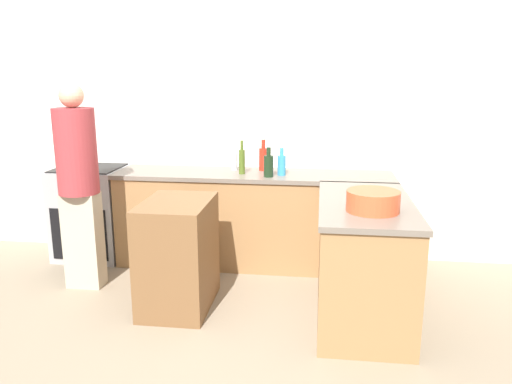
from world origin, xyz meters
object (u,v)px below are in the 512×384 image
object	(u,v)px
range_oven	(92,212)
dish_soap_bottle	(282,164)
wine_bottle_dark	(269,165)
mixing_bowl	(373,201)
person_by_range	(78,180)
vinegar_bottle_clear	(234,161)
olive_oil_bottle	(242,161)
hot_sauce_bottle	(263,158)
island_table	(178,255)

from	to	relation	value
range_oven	dish_soap_bottle	size ratio (longest dim) A/B	3.62
range_oven	wine_bottle_dark	distance (m)	1.92
mixing_bowl	person_by_range	bearing A→B (deg)	168.04
vinegar_bottle_clear	olive_oil_bottle	xyz separation A→B (m)	(0.10, -0.17, 0.03)
dish_soap_bottle	person_by_range	xyz separation A→B (m)	(-1.67, -0.65, -0.06)
wine_bottle_dark	vinegar_bottle_clear	bearing A→B (deg)	143.40
vinegar_bottle_clear	hot_sauce_bottle	xyz separation A→B (m)	(0.28, 0.02, 0.02)
mixing_bowl	hot_sauce_bottle	size ratio (longest dim) A/B	1.21
range_oven	island_table	size ratio (longest dim) A/B	1.06
island_table	wine_bottle_dark	xyz separation A→B (m)	(0.63, 0.83, 0.59)
dish_soap_bottle	person_by_range	bearing A→B (deg)	-158.84
mixing_bowl	wine_bottle_dark	distance (m)	1.36
vinegar_bottle_clear	wine_bottle_dark	size ratio (longest dim) A/B	0.89
hot_sauce_bottle	wine_bottle_dark	distance (m)	0.31
mixing_bowl	dish_soap_bottle	size ratio (longest dim) A/B	1.43
mixing_bowl	olive_oil_bottle	xyz separation A→B (m)	(-1.10, 1.17, 0.05)
wine_bottle_dark	olive_oil_bottle	bearing A→B (deg)	158.74
dish_soap_bottle	vinegar_bottle_clear	distance (m)	0.51
island_table	dish_soap_bottle	bearing A→B (deg)	51.04
range_oven	person_by_range	bearing A→B (deg)	-70.00
dish_soap_bottle	person_by_range	distance (m)	1.80
vinegar_bottle_clear	mixing_bowl	bearing A→B (deg)	-48.11
mixing_bowl	vinegar_bottle_clear	size ratio (longest dim) A/B	1.52
wine_bottle_dark	person_by_range	bearing A→B (deg)	-160.26
island_table	hot_sauce_bottle	world-z (taller)	hot_sauce_bottle
dish_soap_bottle	wine_bottle_dark	xyz separation A→B (m)	(-0.11, -0.09, 0.01)
mixing_bowl	person_by_range	size ratio (longest dim) A/B	0.21
hot_sauce_bottle	person_by_range	bearing A→B (deg)	-150.00
hot_sauce_bottle	olive_oil_bottle	size ratio (longest dim) A/B	0.96
range_oven	dish_soap_bottle	distance (m)	2.02
island_table	person_by_range	world-z (taller)	person_by_range
olive_oil_bottle	wine_bottle_dark	xyz separation A→B (m)	(0.26, -0.10, -0.02)
vinegar_bottle_clear	person_by_range	bearing A→B (deg)	-145.20
olive_oil_bottle	person_by_range	distance (m)	1.46
range_oven	vinegar_bottle_clear	xyz separation A→B (m)	(1.46, 0.11, 0.55)
dish_soap_bottle	range_oven	bearing A→B (deg)	177.68
mixing_bowl	wine_bottle_dark	bearing A→B (deg)	128.06
vinegar_bottle_clear	hot_sauce_bottle	distance (m)	0.28
dish_soap_bottle	wine_bottle_dark	bearing A→B (deg)	-142.12
island_table	hot_sauce_bottle	size ratio (longest dim) A/B	2.89
mixing_bowl	range_oven	bearing A→B (deg)	155.13
island_table	hot_sauce_bottle	xyz separation A→B (m)	(0.55, 1.13, 0.60)
dish_soap_bottle	hot_sauce_bottle	size ratio (longest dim) A/B	0.85
hot_sauce_bottle	dish_soap_bottle	bearing A→B (deg)	-46.61
range_oven	olive_oil_bottle	size ratio (longest dim) A/B	2.92
island_table	vinegar_bottle_clear	xyz separation A→B (m)	(0.27, 1.11, 0.57)
range_oven	dish_soap_bottle	bearing A→B (deg)	-2.32
vinegar_bottle_clear	wine_bottle_dark	distance (m)	0.45
range_oven	island_table	world-z (taller)	range_oven
wine_bottle_dark	person_by_range	xyz separation A→B (m)	(-1.56, -0.56, -0.06)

